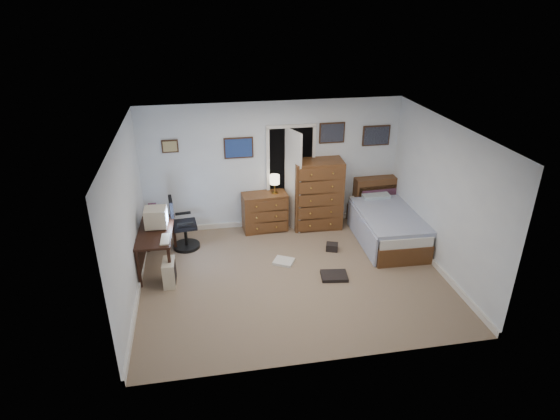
% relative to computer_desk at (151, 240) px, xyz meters
% --- Properties ---
extents(floor, '(5.00, 4.00, 0.02)m').
position_rel_computer_desk_xyz_m(floor, '(2.28, -0.70, -0.55)').
color(floor, gray).
rests_on(floor, ground).
extents(computer_desk, '(0.60, 1.23, 0.70)m').
position_rel_computer_desk_xyz_m(computer_desk, '(0.00, 0.00, 0.00)').
color(computer_desk, black).
rests_on(computer_desk, floor).
extents(crt_monitor, '(0.37, 0.35, 0.34)m').
position_rel_computer_desk_xyz_m(crt_monitor, '(0.11, 0.15, 0.34)').
color(crt_monitor, beige).
rests_on(crt_monitor, computer_desk).
extents(keyboard, '(0.15, 0.38, 0.02)m').
position_rel_computer_desk_xyz_m(keyboard, '(0.26, -0.35, 0.17)').
color(keyboard, beige).
rests_on(keyboard, computer_desk).
extents(pc_tower, '(0.21, 0.40, 0.42)m').
position_rel_computer_desk_xyz_m(pc_tower, '(0.29, -0.55, -0.33)').
color(pc_tower, beige).
rests_on(pc_tower, floor).
extents(office_chair, '(0.54, 0.54, 1.01)m').
position_rel_computer_desk_xyz_m(office_chair, '(0.49, 0.60, -0.15)').
color(office_chair, black).
rests_on(office_chair, floor).
extents(media_stack, '(0.15, 0.15, 0.74)m').
position_rel_computer_desk_xyz_m(media_stack, '(-0.04, 1.01, -0.17)').
color(media_stack, maroon).
rests_on(media_stack, floor).
extents(low_dresser, '(0.89, 0.49, 0.76)m').
position_rel_computer_desk_xyz_m(low_dresser, '(2.08, 1.07, -0.16)').
color(low_dresser, '#57361B').
rests_on(low_dresser, floor).
extents(table_lamp, '(0.20, 0.20, 0.37)m').
position_rel_computer_desk_xyz_m(table_lamp, '(2.28, 1.07, 0.50)').
color(table_lamp, gold).
rests_on(table_lamp, low_dresser).
extents(doorway, '(0.96, 1.12, 2.05)m').
position_rel_computer_desk_xyz_m(doorway, '(2.63, 1.57, 0.46)').
color(doorway, black).
rests_on(doorway, floor).
extents(tall_dresser, '(0.97, 0.60, 1.39)m').
position_rel_computer_desk_xyz_m(tall_dresser, '(3.13, 1.05, 0.15)').
color(tall_dresser, '#57361B').
rests_on(tall_dresser, floor).
extents(headboard_bookcase, '(1.02, 0.30, 0.91)m').
position_rel_computer_desk_xyz_m(headboard_bookcase, '(4.44, 1.16, -0.06)').
color(headboard_bookcase, '#57361B').
rests_on(headboard_bookcase, floor).
extents(bed, '(1.11, 2.00, 0.65)m').
position_rel_computer_desk_xyz_m(bed, '(4.27, 0.24, -0.24)').
color(bed, '#57361B').
rests_on(bed, floor).
extents(wall_posters, '(4.38, 0.04, 0.60)m').
position_rel_computer_desk_xyz_m(wall_posters, '(2.85, 1.28, 1.21)').
color(wall_posters, '#331E11').
rests_on(wall_posters, floor).
extents(floor_clutter, '(1.29, 1.19, 0.13)m').
position_rel_computer_desk_xyz_m(floor_clutter, '(2.82, -0.45, -0.50)').
color(floor_clutter, black).
rests_on(floor_clutter, floor).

